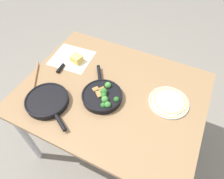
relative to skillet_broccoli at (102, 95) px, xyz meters
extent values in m
plane|color=slate|center=(0.03, 0.07, -0.78)|extent=(14.00, 14.00, 0.00)
cube|color=olive|center=(0.03, 0.07, -0.04)|extent=(1.17, 0.92, 0.03)
cylinder|color=#BCBCC1|center=(-0.50, -0.33, -0.42)|extent=(0.05, 0.05, 0.73)
cylinder|color=#BCBCC1|center=(-0.50, 0.48, -0.42)|extent=(0.05, 0.05, 0.73)
cylinder|color=#BCBCC1|center=(0.56, 0.48, -0.42)|extent=(0.05, 0.05, 0.73)
cylinder|color=black|center=(0.00, 0.00, -0.01)|extent=(0.25, 0.25, 0.04)
torus|color=black|center=(0.00, 0.00, 0.01)|extent=(0.25, 0.25, 0.01)
cylinder|color=black|center=(-0.11, 0.16, 0.00)|extent=(0.10, 0.13, 0.02)
cylinder|color=#245B1C|center=(0.00, 0.01, 0.00)|extent=(0.02, 0.02, 0.03)
sphere|color=#2D6B28|center=(0.00, 0.01, 0.03)|extent=(0.05, 0.05, 0.05)
cylinder|color=#205218|center=(0.10, 0.00, -0.01)|extent=(0.01, 0.01, 0.02)
sphere|color=#286023|center=(0.10, 0.00, 0.01)|extent=(0.03, 0.03, 0.03)
cylinder|color=#357027|center=(0.04, -0.04, 0.00)|extent=(0.01, 0.01, 0.02)
sphere|color=#428438|center=(0.04, -0.04, 0.02)|extent=(0.04, 0.04, 0.04)
cylinder|color=#2C6823|center=(0.07, -0.06, -0.01)|extent=(0.01, 0.01, 0.02)
sphere|color=#387A33|center=(0.07, -0.06, 0.02)|extent=(0.04, 0.04, 0.04)
cylinder|color=#357027|center=(0.00, 0.07, 0.00)|extent=(0.01, 0.01, 0.02)
sphere|color=#428438|center=(0.00, 0.07, 0.02)|extent=(0.04, 0.04, 0.04)
cylinder|color=#245B1C|center=(0.04, -0.07, -0.01)|extent=(0.01, 0.01, 0.02)
sphere|color=#2D6B28|center=(0.04, -0.07, 0.01)|extent=(0.03, 0.03, 0.03)
cylinder|color=#245B1C|center=(0.02, -0.01, -0.01)|extent=(0.01, 0.01, 0.02)
sphere|color=#2D6B28|center=(0.02, -0.01, 0.02)|extent=(0.04, 0.04, 0.04)
cube|color=#9E703D|center=(-0.01, -0.01, 0.00)|extent=(0.04, 0.05, 0.03)
cube|color=#9E703D|center=(-0.01, -0.01, 0.00)|extent=(0.06, 0.06, 0.04)
cube|color=#9E703D|center=(-0.01, 0.00, 0.00)|extent=(0.04, 0.04, 0.03)
cube|color=olive|center=(-0.02, 0.03, 0.00)|extent=(0.05, 0.05, 0.03)
cube|color=#9E703D|center=(-0.06, 0.02, 0.00)|extent=(0.05, 0.05, 0.03)
cube|color=#9E703D|center=(-0.05, 0.00, 0.00)|extent=(0.02, 0.03, 0.03)
cylinder|color=black|center=(-0.29, -0.18, -0.01)|extent=(0.26, 0.26, 0.04)
torus|color=black|center=(-0.29, -0.18, 0.01)|extent=(0.26, 0.26, 0.01)
cylinder|color=black|center=(-0.12, -0.27, 0.00)|extent=(0.11, 0.08, 0.02)
cylinder|color=#EAD170|center=(-0.29, -0.18, -0.01)|extent=(0.21, 0.21, 0.02)
cylinder|color=#996B42|center=(-0.48, -0.07, -0.02)|extent=(0.20, 0.30, 0.02)
ellipsoid|color=#996B42|center=(-0.37, -0.24, -0.02)|extent=(0.07, 0.08, 0.02)
cube|color=beige|center=(-0.38, 0.23, -0.03)|extent=(0.31, 0.28, 0.00)
cube|color=silver|center=(-0.40, 0.24, -0.02)|extent=(0.05, 0.21, 0.01)
cylinder|color=black|center=(-0.39, 0.09, -0.01)|extent=(0.03, 0.09, 0.02)
cube|color=#E0C15B|center=(-0.33, 0.22, 0.00)|extent=(0.09, 0.08, 0.05)
cylinder|color=silver|center=(0.39, 0.15, -0.02)|extent=(0.25, 0.25, 0.01)
torus|color=gold|center=(0.39, 0.15, -0.01)|extent=(0.23, 0.23, 0.01)
cylinder|color=silver|center=(0.39, 0.15, -0.01)|extent=(0.20, 0.20, 0.01)
torus|color=gold|center=(0.39, 0.15, 0.00)|extent=(0.19, 0.19, 0.01)
camera|label=1|loc=(0.39, -0.66, 0.98)|focal=32.00mm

